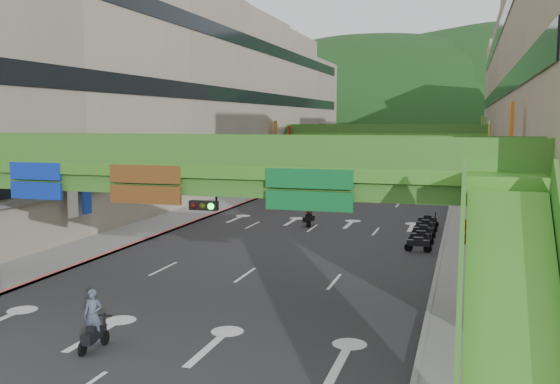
{
  "coord_description": "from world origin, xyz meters",
  "views": [
    {
      "loc": [
        10.35,
        -16.46,
        7.68
      ],
      "look_at": [
        0.0,
        18.0,
        3.5
      ],
      "focal_mm": 40.0,
      "sensor_mm": 36.0,
      "label": 1
    }
  ],
  "objects_px": {
    "scooter_rider_near": "(93,322)",
    "pedestrian_red": "(466,234)",
    "overpass_near": "(208,185)",
    "car_silver": "(301,191)",
    "car_yellow": "(405,182)",
    "scooter_rider_mid": "(309,212)"
  },
  "relations": [
    {
      "from": "overpass_near",
      "to": "pedestrian_red",
      "type": "distance_m",
      "value": 19.96
    },
    {
      "from": "car_yellow",
      "to": "pedestrian_red",
      "type": "bearing_deg",
      "value": -87.16
    },
    {
      "from": "scooter_rider_near",
      "to": "car_yellow",
      "type": "bearing_deg",
      "value": 84.71
    },
    {
      "from": "scooter_rider_near",
      "to": "pedestrian_red",
      "type": "bearing_deg",
      "value": 61.02
    },
    {
      "from": "overpass_near",
      "to": "scooter_rider_near",
      "type": "bearing_deg",
      "value": -117.95
    },
    {
      "from": "scooter_rider_near",
      "to": "car_silver",
      "type": "distance_m",
      "value": 41.91
    },
    {
      "from": "overpass_near",
      "to": "scooter_rider_near",
      "type": "xyz_separation_m",
      "value": [
        -2.32,
        -4.38,
        -4.22
      ]
    },
    {
      "from": "scooter_rider_near",
      "to": "car_silver",
      "type": "bearing_deg",
      "value": 95.35
    },
    {
      "from": "overpass_near",
      "to": "pedestrian_red",
      "type": "xyz_separation_m",
      "value": [
        9.51,
        16.98,
        -4.42
      ]
    },
    {
      "from": "overpass_near",
      "to": "scooter_rider_near",
      "type": "relative_size",
      "value": 13.37
    },
    {
      "from": "scooter_rider_mid",
      "to": "car_silver",
      "type": "height_order",
      "value": "scooter_rider_mid"
    },
    {
      "from": "car_silver",
      "to": "car_yellow",
      "type": "distance_m",
      "value": 15.63
    },
    {
      "from": "car_silver",
      "to": "car_yellow",
      "type": "bearing_deg",
      "value": 53.19
    },
    {
      "from": "scooter_rider_near",
      "to": "pedestrian_red",
      "type": "height_order",
      "value": "scooter_rider_near"
    },
    {
      "from": "scooter_rider_mid",
      "to": "car_yellow",
      "type": "height_order",
      "value": "scooter_rider_mid"
    },
    {
      "from": "scooter_rider_near",
      "to": "pedestrian_red",
      "type": "xyz_separation_m",
      "value": [
        11.83,
        21.36,
        -0.2
      ]
    },
    {
      "from": "scooter_rider_near",
      "to": "scooter_rider_mid",
      "type": "distance_m",
      "value": 25.8
    },
    {
      "from": "overpass_near",
      "to": "car_yellow",
      "type": "height_order",
      "value": "overpass_near"
    },
    {
      "from": "car_silver",
      "to": "scooter_rider_near",
      "type": "bearing_deg",
      "value": -86.48
    },
    {
      "from": "car_silver",
      "to": "pedestrian_red",
      "type": "relative_size",
      "value": 2.65
    },
    {
      "from": "car_yellow",
      "to": "overpass_near",
      "type": "bearing_deg",
      "value": -101.83
    },
    {
      "from": "overpass_near",
      "to": "scooter_rider_near",
      "type": "height_order",
      "value": "overpass_near"
    }
  ]
}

